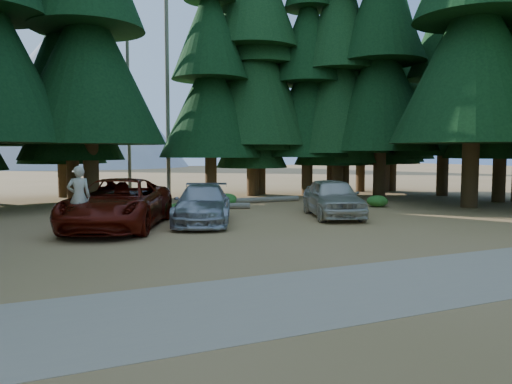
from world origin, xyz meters
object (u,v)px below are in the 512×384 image
Objects in this scene: red_pickup at (118,204)px; silver_minivan_center at (203,204)px; log_mid at (213,206)px; log_left at (98,209)px; log_right at (261,200)px; silver_minivan_right at (333,198)px; frisbee_player at (79,197)px.

red_pickup is 3.15m from silver_minivan_center.
log_left is at bearing -172.20° from log_mid.
log_right is (3.41, 1.92, -0.00)m from log_mid.
silver_minivan_right reaches higher than log_mid.
red_pickup is at bearing -164.16° from silver_minivan_right.
red_pickup is at bearing -159.02° from silver_minivan_center.
log_right reaches higher than log_left.
silver_minivan_center is (3.15, -0.06, -0.16)m from red_pickup.
frisbee_player is 0.43× the size of log_right.
silver_minivan_right is 1.22× the size of log_left.
red_pickup is at bearing -122.44° from log_mid.
silver_minivan_right is at bearing -48.82° from log_left.
log_mid is (-3.65, 4.75, -0.67)m from silver_minivan_right.
frisbee_player is at bearing -139.75° from silver_minivan_center.
red_pickup is 3.26× the size of frisbee_player.
silver_minivan_center is at bearing -159.46° from frisbee_player.
silver_minivan_right is 1.06× the size of log_right.
log_left is (-0.09, 5.16, -0.75)m from red_pickup.
frisbee_player reaches higher than log_left.
log_mid and log_right have the same top height.
red_pickup is 1.27× the size of silver_minivan_center.
silver_minivan_center is 1.29× the size of log_left.
log_right is (5.34, 6.26, -0.59)m from silver_minivan_center.
red_pickup is 1.41× the size of log_right.
frisbee_player is at bearing -154.93° from silver_minivan_right.
silver_minivan_right is 10.48m from log_left.
frisbee_player reaches higher than silver_minivan_center.
log_left is at bearing 166.38° from silver_minivan_right.
frisbee_player is (-1.44, -1.57, 0.43)m from red_pickup.
log_mid is 0.78× the size of log_right.
red_pickup is 1.63× the size of log_left.
log_mid is at bearing 146.48° from silver_minivan_right.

